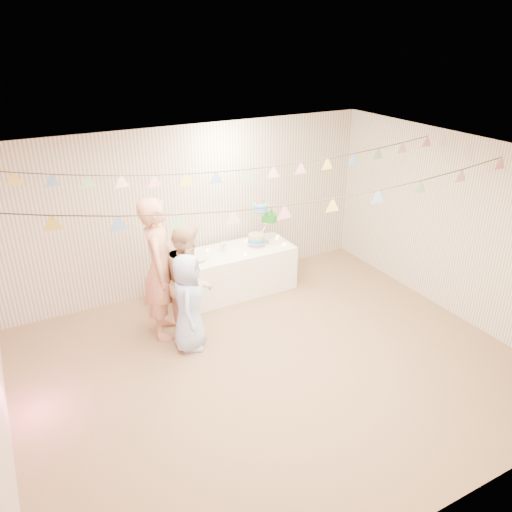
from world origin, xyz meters
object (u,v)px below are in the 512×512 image
cake_stand (262,221)px  person_adult_b (189,279)px  table (233,271)px  person_adult_a (160,269)px  person_child (188,302)px

cake_stand → person_adult_b: 1.78m
table → person_adult_a: person_adult_a is taller
table → person_adult_b: size_ratio=1.19×
cake_stand → person_adult_a: 2.01m
cake_stand → person_adult_b: person_adult_b is taller
table → person_adult_a: bearing=-156.0°
person_adult_b → person_child: person_adult_b is taller
person_adult_b → table: bearing=-32.9°
table → cake_stand: size_ratio=2.75×
cake_stand → person_child: cake_stand is taller
person_adult_a → person_adult_b: size_ratio=1.23×
person_adult_b → person_child: (-0.15, -0.35, -0.13)m
person_adult_a → person_child: person_adult_a is taller
table → person_adult_b: 1.33m
cake_stand → person_adult_a: (-1.90, -0.65, -0.11)m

